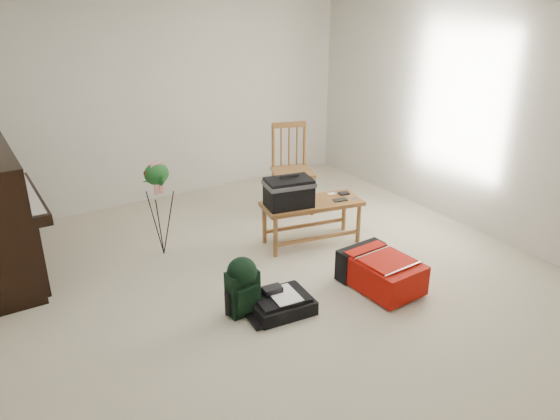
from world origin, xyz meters
TOP-DOWN VIEW (x-y plane):
  - floor at (0.00, 0.00)m, footprint 5.00×5.50m
  - wall_back at (0.00, 2.75)m, footprint 5.00×0.04m
  - wall_right at (2.50, 0.00)m, footprint 0.04×5.50m
  - bench at (0.54, 0.60)m, footprint 1.12×0.62m
  - dining_chair at (1.05, 1.51)m, footprint 0.58×0.58m
  - red_suitcase at (0.73, -0.44)m, footprint 0.52×0.74m
  - black_duffel at (-0.25, -0.33)m, footprint 0.55×0.46m
  - green_backpack at (-0.54, -0.19)m, footprint 0.27×0.26m
  - flower_stand at (-0.72, 1.21)m, footprint 0.32×0.32m

SIDE VIEW (x-z plane):
  - floor at x=0.00m, z-range -0.01..0.01m
  - black_duffel at x=-0.25m, z-range -0.03..0.19m
  - red_suitcase at x=0.73m, z-range 0.01..0.32m
  - green_backpack at x=-0.54m, z-range 0.03..0.55m
  - flower_stand at x=-0.72m, z-range -0.01..1.01m
  - dining_chair at x=1.05m, z-range -0.01..1.05m
  - bench at x=0.54m, z-range 0.17..0.98m
  - wall_back at x=0.00m, z-range 0.00..2.50m
  - wall_right at x=2.50m, z-range 0.00..2.50m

